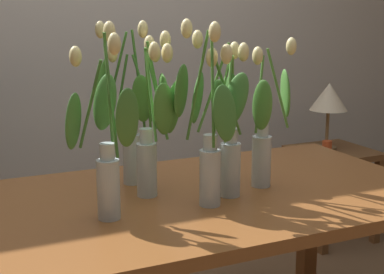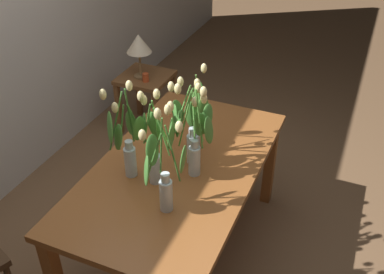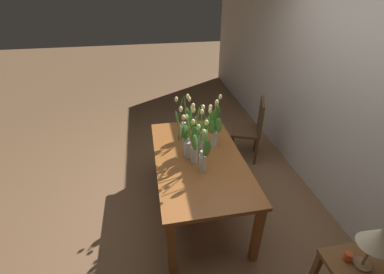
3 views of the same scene
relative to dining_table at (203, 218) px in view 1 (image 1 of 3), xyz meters
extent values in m
cube|color=beige|center=(0.00, 1.54, 0.70)|extent=(9.00, 0.10, 2.70)
cube|color=brown|center=(0.00, 0.00, 0.07)|extent=(1.60, 0.90, 0.04)
cube|color=brown|center=(0.74, 0.39, -0.30)|extent=(0.07, 0.07, 0.70)
cylinder|color=silver|center=(0.07, -0.06, 0.18)|extent=(0.07, 0.07, 0.18)
cylinder|color=silver|center=(0.07, -0.06, 0.30)|extent=(0.04, 0.04, 0.05)
cylinder|color=silver|center=(0.07, -0.06, 0.15)|extent=(0.06, 0.06, 0.11)
cylinder|color=#56933D|center=(0.02, -0.09, 0.42)|extent=(0.09, 0.06, 0.25)
ellipsoid|color=#F4E093|center=(-0.03, -0.12, 0.56)|extent=(0.04, 0.04, 0.06)
ellipsoid|color=#427F33|center=(-0.01, -0.14, 0.41)|extent=(0.08, 0.08, 0.17)
cylinder|color=#56933D|center=(0.10, -0.01, 0.43)|extent=(0.06, 0.10, 0.26)
ellipsoid|color=#F4E093|center=(0.13, 0.04, 0.57)|extent=(0.04, 0.04, 0.06)
ellipsoid|color=#427F33|center=(0.10, 0.04, 0.39)|extent=(0.10, 0.08, 0.18)
cylinder|color=#56933D|center=(0.03, -0.01, 0.45)|extent=(0.08, 0.09, 0.30)
ellipsoid|color=#F4E093|center=(-0.01, 0.03, 0.61)|extent=(0.04, 0.04, 0.06)
ellipsoid|color=#427F33|center=(-0.02, 0.00, 0.42)|extent=(0.10, 0.08, 0.18)
cylinder|color=#56933D|center=(0.03, -0.11, 0.43)|extent=(0.07, 0.09, 0.26)
ellipsoid|color=#F4E093|center=(0.00, -0.15, 0.57)|extent=(0.04, 0.04, 0.06)
ellipsoid|color=#427F33|center=(0.03, -0.16, 0.43)|extent=(0.12, 0.06, 0.18)
cylinder|color=silver|center=(0.22, -0.01, 0.18)|extent=(0.07, 0.07, 0.18)
cylinder|color=silver|center=(0.22, -0.01, 0.30)|extent=(0.04, 0.04, 0.05)
cylinder|color=silver|center=(0.22, -0.01, 0.15)|extent=(0.06, 0.06, 0.11)
cylinder|color=#56933D|center=(0.27, -0.02, 0.44)|extent=(0.09, 0.02, 0.28)
ellipsoid|color=#F4E093|center=(0.32, -0.03, 0.58)|extent=(0.04, 0.04, 0.06)
ellipsoid|color=#4C8E38|center=(0.32, 0.00, 0.41)|extent=(0.04, 0.09, 0.18)
cylinder|color=#56933D|center=(0.19, -0.03, 0.42)|extent=(0.05, 0.04, 0.26)
ellipsoid|color=#F4E093|center=(0.17, -0.04, 0.55)|extent=(0.04, 0.04, 0.06)
ellipsoid|color=#4C8E38|center=(0.18, -0.08, 0.39)|extent=(0.06, 0.08, 0.18)
cylinder|color=silver|center=(-0.18, 0.21, 0.18)|extent=(0.07, 0.07, 0.18)
cylinder|color=silver|center=(-0.18, 0.21, 0.30)|extent=(0.04, 0.04, 0.05)
cylinder|color=silver|center=(-0.18, 0.21, 0.15)|extent=(0.06, 0.06, 0.11)
cylinder|color=#3D752D|center=(-0.15, 0.20, 0.46)|extent=(0.05, 0.01, 0.34)
ellipsoid|color=#F4E093|center=(-0.13, 0.20, 0.64)|extent=(0.04, 0.04, 0.06)
ellipsoid|color=#4C8E38|center=(-0.11, 0.23, 0.39)|extent=(0.04, 0.08, 0.17)
cylinder|color=#3D752D|center=(-0.23, 0.25, 0.46)|extent=(0.08, 0.07, 0.33)
ellipsoid|color=#F4E093|center=(-0.26, 0.28, 0.63)|extent=(0.04, 0.04, 0.06)
ellipsoid|color=#4C8E38|center=(-0.28, 0.25, 0.45)|extent=(0.11, 0.09, 0.18)
cylinder|color=#3D752D|center=(-0.15, 0.17, 0.42)|extent=(0.07, 0.07, 0.26)
ellipsoid|color=#F4E093|center=(-0.12, 0.13, 0.56)|extent=(0.04, 0.04, 0.06)
ellipsoid|color=#4C8E38|center=(-0.10, 0.15, 0.38)|extent=(0.08, 0.07, 0.17)
cylinder|color=#3D752D|center=(-0.21, 0.22, 0.42)|extent=(0.05, 0.03, 0.26)
ellipsoid|color=#F4E093|center=(-0.24, 0.23, 0.55)|extent=(0.04, 0.04, 0.06)
ellipsoid|color=#4C8E38|center=(-0.26, 0.22, 0.39)|extent=(0.05, 0.11, 0.18)
cylinder|color=silver|center=(-0.03, -0.12, 0.18)|extent=(0.07, 0.07, 0.18)
cylinder|color=silver|center=(-0.03, -0.12, 0.30)|extent=(0.04, 0.04, 0.05)
cylinder|color=silver|center=(-0.03, -0.12, 0.15)|extent=(0.06, 0.06, 0.11)
cylinder|color=#478433|center=(-0.04, -0.15, 0.46)|extent=(0.02, 0.05, 0.34)
ellipsoid|color=#F4E093|center=(-0.05, -0.17, 0.64)|extent=(0.04, 0.04, 0.06)
ellipsoid|color=#427F33|center=(-0.03, -0.19, 0.40)|extent=(0.08, 0.06, 0.18)
cylinder|color=#478433|center=(-0.06, -0.08, 0.47)|extent=(0.05, 0.07, 0.35)
ellipsoid|color=#F4E093|center=(-0.08, -0.05, 0.64)|extent=(0.04, 0.04, 0.06)
ellipsoid|color=#427F33|center=(-0.11, -0.06, 0.45)|extent=(0.07, 0.08, 0.17)
cylinder|color=#478433|center=(0.04, -0.10, 0.43)|extent=(0.12, 0.04, 0.26)
ellipsoid|color=#F4E093|center=(0.10, -0.08, 0.57)|extent=(0.04, 0.04, 0.06)
ellipsoid|color=#427F33|center=(0.07, -0.06, 0.42)|extent=(0.04, 0.08, 0.17)
cylinder|color=silver|center=(-0.36, -0.10, 0.18)|extent=(0.07, 0.07, 0.18)
cylinder|color=silver|center=(-0.36, -0.10, 0.30)|extent=(0.04, 0.04, 0.05)
cylinder|color=silver|center=(-0.36, -0.10, 0.15)|extent=(0.06, 0.06, 0.11)
cylinder|color=#3D752D|center=(-0.39, -0.06, 0.43)|extent=(0.06, 0.08, 0.27)
ellipsoid|color=#F4E093|center=(-0.42, -0.02, 0.57)|extent=(0.04, 0.04, 0.06)
ellipsoid|color=#427F33|center=(-0.44, -0.04, 0.38)|extent=(0.08, 0.07, 0.17)
cylinder|color=#3D752D|center=(-0.34, -0.07, 0.46)|extent=(0.03, 0.04, 0.34)
ellipsoid|color=#F4E093|center=(-0.33, -0.06, 0.64)|extent=(0.04, 0.04, 0.06)
ellipsoid|color=#427F33|center=(-0.34, -0.02, 0.43)|extent=(0.10, 0.07, 0.18)
cylinder|color=#3D752D|center=(-0.35, -0.14, 0.45)|extent=(0.02, 0.07, 0.31)
ellipsoid|color=#F4E093|center=(-0.35, -0.17, 0.61)|extent=(0.04, 0.04, 0.06)
ellipsoid|color=#427F33|center=(-0.32, -0.18, 0.41)|extent=(0.07, 0.05, 0.17)
cylinder|color=silver|center=(-0.18, 0.05, 0.18)|extent=(0.07, 0.07, 0.18)
cylinder|color=silver|center=(-0.18, 0.05, 0.30)|extent=(0.04, 0.04, 0.05)
cylinder|color=silver|center=(-0.18, 0.05, 0.15)|extent=(0.06, 0.06, 0.11)
cylinder|color=#478433|center=(-0.18, 0.00, 0.43)|extent=(0.01, 0.09, 0.28)
ellipsoid|color=#F4E093|center=(-0.18, -0.04, 0.58)|extent=(0.04, 0.04, 0.06)
ellipsoid|color=#4C8E38|center=(-0.16, -0.04, 0.40)|extent=(0.08, 0.04, 0.18)
cylinder|color=#478433|center=(-0.14, 0.06, 0.45)|extent=(0.07, 0.01, 0.31)
ellipsoid|color=#F4E093|center=(-0.11, 0.06, 0.60)|extent=(0.04, 0.04, 0.06)
ellipsoid|color=#4C8E38|center=(-0.10, 0.09, 0.41)|extent=(0.03, 0.11, 0.18)
cylinder|color=#478433|center=(-0.16, 0.01, 0.43)|extent=(0.05, 0.08, 0.27)
ellipsoid|color=#F4E093|center=(-0.14, -0.03, 0.57)|extent=(0.04, 0.04, 0.06)
ellipsoid|color=#4C8E38|center=(-0.12, -0.02, 0.40)|extent=(0.09, 0.06, 0.18)
cylinder|color=#478433|center=(-0.16, 0.10, 0.44)|extent=(0.05, 0.08, 0.29)
ellipsoid|color=#F4E093|center=(-0.13, 0.14, 0.59)|extent=(0.04, 0.04, 0.06)
ellipsoid|color=#4C8E38|center=(-0.16, 0.15, 0.40)|extent=(0.09, 0.08, 0.17)
cube|color=brown|center=(1.31, 0.93, -0.12)|extent=(0.44, 0.44, 0.04)
cube|color=brown|center=(1.12, 0.74, -0.39)|extent=(0.04, 0.04, 0.51)
cube|color=brown|center=(1.50, 0.74, -0.39)|extent=(0.04, 0.04, 0.51)
cube|color=brown|center=(1.12, 1.12, -0.39)|extent=(0.04, 0.04, 0.51)
cube|color=brown|center=(1.50, 1.12, -0.39)|extent=(0.04, 0.04, 0.51)
cylinder|color=olive|center=(1.27, 0.95, -0.09)|extent=(0.12, 0.12, 0.02)
cylinder|color=olive|center=(1.27, 0.95, 0.03)|extent=(0.02, 0.02, 0.22)
cone|color=beige|center=(1.27, 0.95, 0.22)|extent=(0.22, 0.22, 0.16)
cylinder|color=#CC4C23|center=(1.21, 0.87, -0.06)|extent=(0.06, 0.06, 0.07)
camera|label=1|loc=(-0.77, -1.60, 0.68)|focal=51.23mm
camera|label=2|loc=(-1.88, -0.89, 1.69)|focal=41.84mm
camera|label=3|loc=(2.15, -0.47, 1.70)|focal=24.40mm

